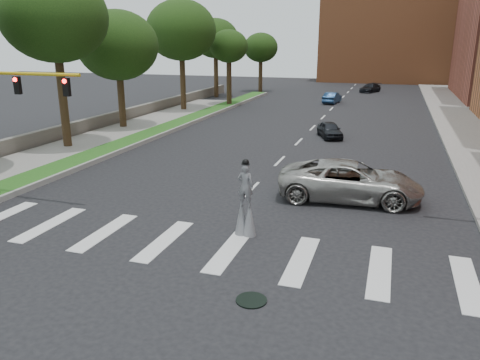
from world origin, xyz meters
TOP-DOWN VIEW (x-y plane):
  - ground_plane at (0.00, 0.00)m, footprint 160.00×160.00m
  - grass_median at (-11.50, 20.00)m, footprint 2.00×60.00m
  - median_curb at (-10.45, 20.00)m, footprint 0.20×60.00m
  - sidewalk_left at (-14.50, 10.00)m, footprint 4.00×60.00m
  - sidewalk_right at (12.50, 25.00)m, footprint 5.00×90.00m
  - stone_wall at (-17.00, 22.00)m, footprint 0.50×56.00m
  - manhole at (3.00, -2.00)m, footprint 0.90×0.90m
  - building_backdrop at (6.00, 78.00)m, footprint 26.00×14.00m
  - traffic_signal at (-9.78, 3.00)m, footprint 5.30×0.23m
  - stilt_performer at (1.41, 2.47)m, footprint 0.84×0.54m
  - suv_crossing at (4.78, 7.93)m, footprint 6.74×3.48m
  - car_near at (1.93, 22.27)m, footprint 2.63×3.79m
  - car_mid at (-0.58, 42.81)m, footprint 1.86×4.07m
  - car_far at (3.02, 56.82)m, footprint 3.21×4.59m
  - tree_2 at (-14.73, 12.96)m, footprint 6.80×6.80m
  - tree_3 at (-15.20, 20.82)m, footprint 6.55×6.55m
  - tree_4 at (-14.68, 31.85)m, footprint 7.10×7.10m
  - tree_5 at (-15.82, 44.49)m, footprint 5.80×5.80m
  - tree_6 at (-11.38, 36.95)m, footprint 4.20×4.20m
  - tree_7 at (-12.18, 52.81)m, footprint 4.80×4.80m

SIDE VIEW (x-z plane):
  - ground_plane at x=0.00m, z-range 0.00..0.00m
  - manhole at x=3.00m, z-range 0.00..0.04m
  - sidewalk_left at x=-14.50m, z-range 0.00..0.18m
  - sidewalk_right at x=12.50m, z-range 0.00..0.18m
  - grass_median at x=-11.50m, z-range 0.00..0.25m
  - median_curb at x=-10.45m, z-range 0.00..0.28m
  - stone_wall at x=-17.00m, z-range 0.00..1.10m
  - car_near at x=1.93m, z-range 0.00..1.20m
  - car_far at x=3.02m, z-range 0.00..1.23m
  - car_mid at x=-0.58m, z-range 0.00..1.29m
  - suv_crossing at x=4.78m, z-range 0.00..1.82m
  - stilt_performer at x=1.41m, z-range -0.33..2.67m
  - traffic_signal at x=-9.78m, z-range 1.05..7.25m
  - tree_7 at x=-12.18m, z-range 2.00..10.21m
  - tree_6 at x=-11.38m, z-range 2.27..10.58m
  - tree_3 at x=-15.20m, z-range 1.96..11.50m
  - tree_5 at x=-15.82m, z-range 2.41..12.27m
  - tree_4 at x=-14.68m, z-range 2.53..13.67m
  - tree_2 at x=-14.73m, z-range 2.81..14.30m
  - building_backdrop at x=6.00m, z-range 0.00..18.00m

